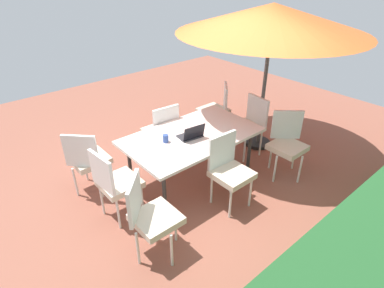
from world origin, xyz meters
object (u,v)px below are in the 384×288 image
object	(u,v)px
chair_northwest	(287,141)
chair_north	(229,168)
chair_west	(250,124)
patio_umbrella	(272,18)
chair_southwest	(217,108)
chair_east	(115,181)
dining_table	(192,138)
chair_south	(162,129)
laptop	(191,135)
chair_northeast	(150,214)
chair_southeast	(87,158)
cup	(166,139)

from	to	relation	value
chair_northwest	chair_north	distance (m)	1.15
chair_west	patio_umbrella	bearing A→B (deg)	106.07
chair_southwest	chair_east	bearing A→B (deg)	-29.80
dining_table	chair_south	distance (m)	0.75
chair_northwest	chair_southwest	world-z (taller)	same
chair_south	chair_north	bearing A→B (deg)	95.88
dining_table	chair_southwest	size ratio (longest dim) A/B	1.92
chair_west	laptop	xyz separation A→B (m)	(1.27, 0.03, 0.26)
chair_east	laptop	world-z (taller)	chair_east
dining_table	chair_north	xyz separation A→B (m)	(-0.02, 0.70, -0.16)
chair_southwest	patio_umbrella	bearing A→B (deg)	66.91
chair_east	chair_north	distance (m)	1.43
chair_southwest	chair_west	xyz separation A→B (m)	(0.04, 0.80, 0.00)
chair_east	chair_northeast	bearing A→B (deg)	175.06
chair_northwest	chair_south	distance (m)	1.91
dining_table	chair_southeast	xyz separation A→B (m)	(1.25, -0.71, -0.16)
chair_southeast	chair_east	distance (m)	0.70
chair_east	chair_southwest	xyz separation A→B (m)	(-2.46, -0.76, 0.00)
dining_table	laptop	world-z (taller)	laptop
dining_table	chair_north	world-z (taller)	chair_north
chair_west	chair_northwest	bearing A→B (deg)	3.45
dining_table	chair_southwest	bearing A→B (deg)	-148.35
chair_southeast	chair_north	bearing A→B (deg)	177.98
chair_northwest	chair_northeast	distance (m)	2.39
chair_south	dining_table	bearing A→B (deg)	94.78
chair_east	chair_southwest	bearing A→B (deg)	-77.84
chair_northeast	cup	size ratio (longest dim) A/B	9.30
dining_table	chair_southwest	xyz separation A→B (m)	(-1.24, -0.77, -0.16)
chair_east	dining_table	bearing A→B (deg)	-95.22
chair_northeast	cup	xyz separation A→B (m)	(-0.82, -0.81, 0.26)
chair_east	chair_west	bearing A→B (deg)	-95.92
cup	chair_northwest	bearing A→B (deg)	151.71
cup	laptop	bearing A→B (deg)	157.94
chair_northeast	chair_north	size ratio (longest dim) A/B	1.00
patio_umbrella	chair_southeast	world-z (taller)	patio_umbrella
laptop	cup	xyz separation A→B (m)	(0.33, -0.14, 0.01)
patio_umbrella	chair_south	bearing A→B (deg)	-24.10
chair_north	chair_south	xyz separation A→B (m)	(0.02, -1.43, 0.00)
dining_table	patio_umbrella	bearing A→B (deg)	-178.89
chair_south	chair_northwest	bearing A→B (deg)	132.88
chair_north	chair_west	world-z (taller)	same
chair_northwest	chair_east	xyz separation A→B (m)	(2.39, -0.78, 0.00)
laptop	chair_southeast	bearing A→B (deg)	-25.43
patio_umbrella	chair_southwest	world-z (taller)	patio_umbrella
chair_northwest	chair_west	xyz separation A→B (m)	(-0.03, -0.74, 0.00)
laptop	patio_umbrella	bearing A→B (deg)	-168.96
chair_north	laptop	xyz separation A→B (m)	(0.09, -0.63, 0.26)
chair_east	chair_north	xyz separation A→B (m)	(-1.25, 0.70, 0.00)
dining_table	chair_northwest	xyz separation A→B (m)	(-1.17, 0.78, -0.16)
chair_northeast	laptop	distance (m)	1.36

